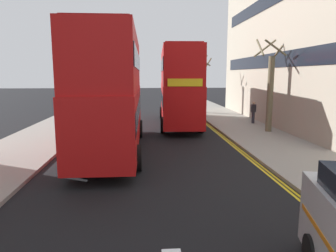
# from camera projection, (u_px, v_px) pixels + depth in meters

# --- Properties ---
(sidewalk_right) EXTENTS (4.00, 80.00, 0.14)m
(sidewalk_right) POSITION_uv_depth(u_px,v_px,m) (268.00, 141.00, 17.53)
(sidewalk_right) COLOR gray
(sidewalk_right) RESTS_ON ground
(sidewalk_left) EXTENTS (4.00, 80.00, 0.14)m
(sidewalk_left) POSITION_uv_depth(u_px,v_px,m) (30.00, 144.00, 16.60)
(sidewalk_left) COLOR gray
(sidewalk_left) RESTS_ON ground
(kerb_line_outer) EXTENTS (0.10, 56.00, 0.01)m
(kerb_line_outer) POSITION_uv_depth(u_px,v_px,m) (242.00, 151.00, 15.42)
(kerb_line_outer) COLOR yellow
(kerb_line_outer) RESTS_ON ground
(kerb_line_inner) EXTENTS (0.10, 56.00, 0.01)m
(kerb_line_inner) POSITION_uv_depth(u_px,v_px,m) (239.00, 151.00, 15.41)
(kerb_line_inner) COLOR yellow
(kerb_line_inner) RESTS_ON ground
(double_decker_bus_away) EXTENTS (2.83, 10.82, 5.64)m
(double_decker_bus_away) POSITION_uv_depth(u_px,v_px,m) (112.00, 89.00, 15.02)
(double_decker_bus_away) COLOR red
(double_decker_bus_away) RESTS_ON ground
(double_decker_bus_oncoming) EXTENTS (3.11, 10.89, 5.64)m
(double_decker_bus_oncoming) POSITION_uv_depth(u_px,v_px,m) (179.00, 84.00, 23.15)
(double_decker_bus_oncoming) COLOR #B20F0F
(double_decker_bus_oncoming) RESTS_ON ground
(pedestrian_far) EXTENTS (0.34, 0.22, 1.62)m
(pedestrian_far) POSITION_uv_depth(u_px,v_px,m) (253.00, 112.00, 23.34)
(pedestrian_far) COLOR #2D2D38
(pedestrian_far) RESTS_ON sidewalk_right
(street_tree_mid) EXTENTS (1.65, 1.97, 5.48)m
(street_tree_mid) POSITION_uv_depth(u_px,v_px,m) (203.00, 87.00, 29.70)
(street_tree_mid) COLOR #6B6047
(street_tree_mid) RESTS_ON sidewalk_right
(street_tree_far) EXTENTS (1.57, 1.78, 5.84)m
(street_tree_far) POSITION_uv_depth(u_px,v_px,m) (270.00, 89.00, 19.69)
(street_tree_far) COLOR #6B6047
(street_tree_far) RESTS_ON sidewalk_right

